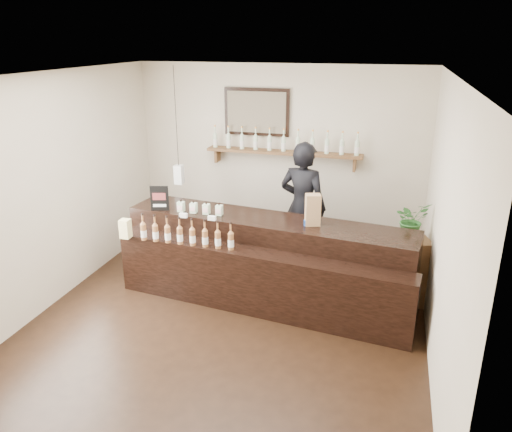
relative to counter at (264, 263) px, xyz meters
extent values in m
plane|color=black|center=(-0.27, -0.56, -0.48)|extent=(5.00, 5.00, 0.00)
plane|color=beige|center=(-0.27, 1.94, 0.92)|extent=(4.50, 0.00, 4.50)
plane|color=beige|center=(-0.27, -3.06, 0.92)|extent=(4.50, 0.00, 4.50)
plane|color=beige|center=(-2.52, -0.56, 0.92)|extent=(0.00, 5.00, 5.00)
plane|color=beige|center=(1.98, -0.56, 0.92)|extent=(0.00, 5.00, 5.00)
plane|color=white|center=(-0.27, -0.56, 2.32)|extent=(5.00, 5.00, 0.00)
cube|color=brown|center=(-0.17, 1.81, 1.02)|extent=(2.40, 0.25, 0.04)
cube|color=brown|center=(-1.25, 1.84, 0.90)|extent=(0.04, 0.20, 0.20)
cube|color=brown|center=(0.91, 1.84, 0.90)|extent=(0.04, 0.20, 0.20)
cube|color=black|center=(-0.62, 1.91, 1.60)|extent=(1.02, 0.04, 0.72)
cube|color=#42362B|center=(-0.62, 1.88, 1.60)|extent=(0.92, 0.01, 0.62)
cube|color=white|center=(-1.57, 1.04, 0.77)|extent=(0.12, 0.12, 0.28)
cylinder|color=black|center=(-1.57, 1.04, 1.61)|extent=(0.01, 0.01, 1.41)
cylinder|color=silver|center=(-1.27, 1.81, 1.14)|extent=(0.07, 0.07, 0.20)
cone|color=silver|center=(-1.27, 1.81, 1.26)|extent=(0.07, 0.07, 0.05)
cylinder|color=silver|center=(-1.27, 1.81, 1.32)|extent=(0.02, 0.02, 0.07)
cylinder|color=#E79B44|center=(-1.27, 1.81, 1.37)|extent=(0.03, 0.03, 0.02)
cylinder|color=white|center=(-1.27, 1.81, 1.12)|extent=(0.07, 0.07, 0.09)
cylinder|color=silver|center=(-1.05, 1.81, 1.14)|extent=(0.07, 0.07, 0.20)
cone|color=silver|center=(-1.05, 1.81, 1.26)|extent=(0.07, 0.07, 0.05)
cylinder|color=silver|center=(-1.05, 1.81, 1.32)|extent=(0.02, 0.02, 0.07)
cylinder|color=#E79B44|center=(-1.05, 1.81, 1.37)|extent=(0.03, 0.03, 0.02)
cylinder|color=white|center=(-1.05, 1.81, 1.12)|extent=(0.07, 0.07, 0.09)
cylinder|color=silver|center=(-0.83, 1.81, 1.14)|extent=(0.07, 0.07, 0.20)
cone|color=silver|center=(-0.83, 1.81, 1.26)|extent=(0.07, 0.07, 0.05)
cylinder|color=silver|center=(-0.83, 1.81, 1.32)|extent=(0.02, 0.02, 0.07)
cylinder|color=#E79B44|center=(-0.83, 1.81, 1.37)|extent=(0.03, 0.03, 0.02)
cylinder|color=white|center=(-0.83, 1.81, 1.12)|extent=(0.07, 0.07, 0.09)
cylinder|color=silver|center=(-0.61, 1.81, 1.14)|extent=(0.07, 0.07, 0.20)
cone|color=silver|center=(-0.61, 1.81, 1.26)|extent=(0.07, 0.07, 0.05)
cylinder|color=silver|center=(-0.61, 1.81, 1.32)|extent=(0.02, 0.02, 0.07)
cylinder|color=#E79B44|center=(-0.61, 1.81, 1.37)|extent=(0.03, 0.03, 0.02)
cylinder|color=white|center=(-0.61, 1.81, 1.12)|extent=(0.07, 0.07, 0.09)
cylinder|color=silver|center=(-0.39, 1.81, 1.14)|extent=(0.07, 0.07, 0.20)
cone|color=silver|center=(-0.39, 1.81, 1.26)|extent=(0.07, 0.07, 0.05)
cylinder|color=silver|center=(-0.39, 1.81, 1.32)|extent=(0.02, 0.02, 0.07)
cylinder|color=#E79B44|center=(-0.39, 1.81, 1.37)|extent=(0.03, 0.03, 0.02)
cylinder|color=white|center=(-0.39, 1.81, 1.12)|extent=(0.07, 0.07, 0.09)
cylinder|color=silver|center=(-0.17, 1.81, 1.14)|extent=(0.07, 0.07, 0.20)
cone|color=silver|center=(-0.17, 1.81, 1.26)|extent=(0.07, 0.07, 0.05)
cylinder|color=silver|center=(-0.17, 1.81, 1.32)|extent=(0.02, 0.02, 0.07)
cylinder|color=#E79B44|center=(-0.17, 1.81, 1.37)|extent=(0.03, 0.03, 0.02)
cylinder|color=white|center=(-0.17, 1.81, 1.12)|extent=(0.07, 0.07, 0.09)
cylinder|color=silver|center=(0.05, 1.81, 1.14)|extent=(0.07, 0.07, 0.20)
cone|color=silver|center=(0.05, 1.81, 1.26)|extent=(0.07, 0.07, 0.05)
cylinder|color=silver|center=(0.05, 1.81, 1.32)|extent=(0.02, 0.02, 0.07)
cylinder|color=#E79B44|center=(0.05, 1.81, 1.37)|extent=(0.03, 0.03, 0.02)
cylinder|color=white|center=(0.05, 1.81, 1.12)|extent=(0.07, 0.07, 0.09)
cylinder|color=silver|center=(0.27, 1.81, 1.14)|extent=(0.07, 0.07, 0.20)
cone|color=silver|center=(0.27, 1.81, 1.26)|extent=(0.07, 0.07, 0.05)
cylinder|color=silver|center=(0.27, 1.81, 1.32)|extent=(0.02, 0.02, 0.07)
cylinder|color=#E79B44|center=(0.27, 1.81, 1.37)|extent=(0.03, 0.03, 0.02)
cylinder|color=white|center=(0.27, 1.81, 1.12)|extent=(0.07, 0.07, 0.09)
cylinder|color=silver|center=(0.49, 1.81, 1.14)|extent=(0.07, 0.07, 0.20)
cone|color=silver|center=(0.49, 1.81, 1.26)|extent=(0.07, 0.07, 0.05)
cylinder|color=silver|center=(0.49, 1.81, 1.32)|extent=(0.02, 0.02, 0.07)
cylinder|color=#E79B44|center=(0.49, 1.81, 1.37)|extent=(0.03, 0.03, 0.02)
cylinder|color=white|center=(0.49, 1.81, 1.12)|extent=(0.07, 0.07, 0.09)
cylinder|color=silver|center=(0.71, 1.81, 1.14)|extent=(0.07, 0.07, 0.20)
cone|color=silver|center=(0.71, 1.81, 1.26)|extent=(0.07, 0.07, 0.05)
cylinder|color=silver|center=(0.71, 1.81, 1.32)|extent=(0.02, 0.02, 0.07)
cylinder|color=#E79B44|center=(0.71, 1.81, 1.37)|extent=(0.03, 0.03, 0.02)
cylinder|color=white|center=(0.71, 1.81, 1.12)|extent=(0.07, 0.07, 0.09)
cylinder|color=silver|center=(0.93, 1.81, 1.14)|extent=(0.07, 0.07, 0.20)
cone|color=silver|center=(0.93, 1.81, 1.26)|extent=(0.07, 0.07, 0.05)
cylinder|color=silver|center=(0.93, 1.81, 1.32)|extent=(0.02, 0.02, 0.07)
cylinder|color=#E79B44|center=(0.93, 1.81, 1.37)|extent=(0.03, 0.03, 0.02)
cylinder|color=white|center=(0.93, 1.81, 1.12)|extent=(0.07, 0.07, 0.09)
cube|color=black|center=(0.01, 0.14, 0.03)|extent=(3.75, 1.12, 1.03)
cube|color=black|center=(0.01, -0.35, -0.09)|extent=(3.70, 0.79, 0.78)
cube|color=white|center=(-1.03, -0.10, 0.57)|extent=(0.10, 0.04, 0.05)
cube|color=white|center=(-0.64, -0.10, 0.57)|extent=(0.10, 0.04, 0.05)
cube|color=#EFE292|center=(-1.71, -0.35, 0.36)|extent=(0.12, 0.12, 0.12)
cube|color=#EFE292|center=(-1.71, -0.35, 0.48)|extent=(0.12, 0.12, 0.12)
cube|color=silver|center=(-1.13, 0.08, 0.62)|extent=(0.08, 0.08, 0.13)
cube|color=#F8C3C1|center=(-1.13, 0.03, 0.62)|extent=(0.07, 0.00, 0.06)
cylinder|color=black|center=(-1.13, 0.08, 0.70)|extent=(0.02, 0.02, 0.03)
cube|color=silver|center=(-0.96, 0.08, 0.62)|extent=(0.08, 0.08, 0.13)
cube|color=#F8C3C1|center=(-0.96, 0.03, 0.62)|extent=(0.07, 0.00, 0.06)
cylinder|color=black|center=(-0.96, 0.08, 0.70)|extent=(0.02, 0.02, 0.03)
cube|color=silver|center=(-0.79, 0.08, 0.62)|extent=(0.08, 0.08, 0.13)
cube|color=#F8C3C1|center=(-0.79, 0.03, 0.62)|extent=(0.07, 0.00, 0.06)
cylinder|color=black|center=(-0.79, 0.08, 0.70)|extent=(0.02, 0.02, 0.03)
cube|color=silver|center=(-0.61, 0.08, 0.62)|extent=(0.08, 0.08, 0.13)
cube|color=#F8C3C1|center=(-0.61, 0.03, 0.62)|extent=(0.07, 0.00, 0.06)
cylinder|color=black|center=(-0.61, 0.08, 0.70)|extent=(0.02, 0.02, 0.03)
cylinder|color=#925C31|center=(-1.46, -0.35, 0.40)|extent=(0.07, 0.07, 0.20)
cone|color=#925C31|center=(-1.46, -0.35, 0.53)|extent=(0.07, 0.07, 0.05)
cylinder|color=#925C31|center=(-1.46, -0.35, 0.59)|extent=(0.02, 0.02, 0.07)
cylinder|color=black|center=(-1.46, -0.35, 0.63)|extent=(0.03, 0.03, 0.02)
cylinder|color=white|center=(-1.46, -0.35, 0.38)|extent=(0.07, 0.07, 0.09)
cylinder|color=#925C31|center=(-1.30, -0.35, 0.40)|extent=(0.07, 0.07, 0.20)
cone|color=#925C31|center=(-1.30, -0.35, 0.53)|extent=(0.07, 0.07, 0.05)
cylinder|color=#925C31|center=(-1.30, -0.35, 0.59)|extent=(0.02, 0.02, 0.07)
cylinder|color=black|center=(-1.30, -0.35, 0.63)|extent=(0.03, 0.03, 0.02)
cylinder|color=white|center=(-1.30, -0.35, 0.38)|extent=(0.07, 0.07, 0.09)
cylinder|color=#925C31|center=(-1.13, -0.35, 0.40)|extent=(0.07, 0.07, 0.20)
cone|color=#925C31|center=(-1.13, -0.35, 0.53)|extent=(0.07, 0.07, 0.05)
cylinder|color=#925C31|center=(-1.13, -0.35, 0.59)|extent=(0.02, 0.02, 0.07)
cylinder|color=black|center=(-1.13, -0.35, 0.63)|extent=(0.03, 0.03, 0.02)
cylinder|color=white|center=(-1.13, -0.35, 0.38)|extent=(0.07, 0.07, 0.09)
cylinder|color=#925C31|center=(-0.97, -0.35, 0.40)|extent=(0.07, 0.07, 0.20)
cone|color=#925C31|center=(-0.97, -0.35, 0.53)|extent=(0.07, 0.07, 0.05)
cylinder|color=#925C31|center=(-0.97, -0.35, 0.59)|extent=(0.02, 0.02, 0.07)
cylinder|color=black|center=(-0.97, -0.35, 0.63)|extent=(0.03, 0.03, 0.02)
cylinder|color=white|center=(-0.97, -0.35, 0.38)|extent=(0.07, 0.07, 0.09)
cylinder|color=#925C31|center=(-0.81, -0.35, 0.40)|extent=(0.07, 0.07, 0.20)
cone|color=#925C31|center=(-0.81, -0.35, 0.53)|extent=(0.07, 0.07, 0.05)
cylinder|color=#925C31|center=(-0.81, -0.35, 0.59)|extent=(0.02, 0.02, 0.07)
cylinder|color=black|center=(-0.81, -0.35, 0.63)|extent=(0.03, 0.03, 0.02)
cylinder|color=white|center=(-0.81, -0.35, 0.38)|extent=(0.07, 0.07, 0.09)
cylinder|color=#925C31|center=(-0.64, -0.35, 0.40)|extent=(0.07, 0.07, 0.20)
cone|color=#925C31|center=(-0.64, -0.35, 0.53)|extent=(0.07, 0.07, 0.05)
cylinder|color=#925C31|center=(-0.64, -0.35, 0.59)|extent=(0.02, 0.02, 0.07)
cylinder|color=black|center=(-0.64, -0.35, 0.63)|extent=(0.03, 0.03, 0.02)
cylinder|color=white|center=(-0.64, -0.35, 0.38)|extent=(0.07, 0.07, 0.09)
cylinder|color=#925C31|center=(-0.48, -0.35, 0.40)|extent=(0.07, 0.07, 0.20)
cone|color=#925C31|center=(-0.48, -0.35, 0.53)|extent=(0.07, 0.07, 0.05)
cylinder|color=#925C31|center=(-0.48, -0.35, 0.59)|extent=(0.02, 0.02, 0.07)
cylinder|color=black|center=(-0.48, -0.35, 0.63)|extent=(0.03, 0.03, 0.02)
cylinder|color=white|center=(-0.48, -0.35, 0.38)|extent=(0.07, 0.07, 0.09)
cylinder|color=#925C31|center=(-0.32, -0.35, 0.40)|extent=(0.07, 0.07, 0.20)
cone|color=#925C31|center=(-0.32, -0.35, 0.53)|extent=(0.07, 0.07, 0.05)
cylinder|color=#925C31|center=(-0.32, -0.35, 0.59)|extent=(0.02, 0.02, 0.07)
cylinder|color=black|center=(-0.32, -0.35, 0.63)|extent=(0.03, 0.03, 0.02)
cylinder|color=white|center=(-0.32, -0.35, 0.38)|extent=(0.07, 0.07, 0.09)
cube|color=black|center=(-1.42, 0.06, 0.71)|extent=(0.23, 0.08, 0.33)
cube|color=maroon|center=(-1.42, 0.05, 0.74)|extent=(0.16, 0.05, 0.09)
cube|color=white|center=(-1.42, 0.05, 0.62)|extent=(0.16, 0.05, 0.04)
cube|color=#966948|center=(0.58, 0.07, 0.74)|extent=(0.21, 0.18, 0.38)
cube|color=black|center=(0.58, 0.00, 0.68)|extent=(0.10, 0.04, 0.08)
cube|color=#1747A4|center=(0.55, 0.04, 0.58)|extent=(0.15, 0.09, 0.07)
cylinder|color=#1747A4|center=(0.55, 0.04, 0.63)|extent=(0.08, 0.05, 0.08)
cube|color=brown|center=(1.73, 0.46, -0.06)|extent=(0.59, 0.69, 0.85)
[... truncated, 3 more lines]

